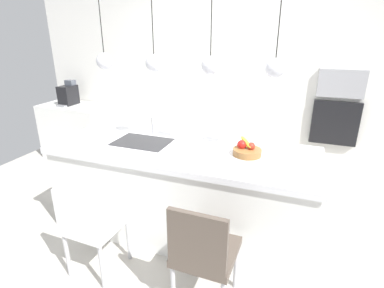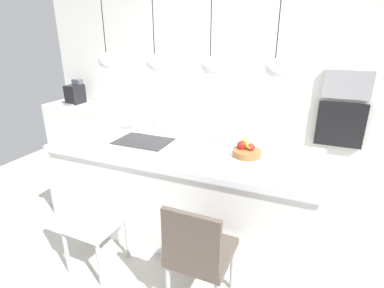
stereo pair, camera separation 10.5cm
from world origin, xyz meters
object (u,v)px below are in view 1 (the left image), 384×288
object	(u,v)px
coffee_machine	(68,94)
oven	(335,123)
fruit_bowl	(247,150)
microwave	(342,83)
chair_near	(91,224)
chair_middle	(204,251)

from	to	relation	value
coffee_machine	oven	bearing A→B (deg)	4.31
fruit_bowl	microwave	world-z (taller)	microwave
coffee_machine	oven	world-z (taller)	coffee_machine
microwave	chair_near	distance (m)	3.22
microwave	oven	xyz separation A→B (m)	(0.00, 0.00, -0.50)
chair_near	chair_middle	xyz separation A→B (m)	(0.99, -0.01, 0.02)
coffee_machine	chair_near	distance (m)	2.97
microwave	chair_middle	size ratio (longest dim) A/B	0.59
fruit_bowl	oven	world-z (taller)	oven
coffee_machine	chair_near	xyz separation A→B (m)	(2.01, -2.12, -0.54)
chair_middle	coffee_machine	bearing A→B (deg)	144.67
chair_near	chair_middle	distance (m)	0.99
fruit_bowl	coffee_machine	distance (m)	3.35
fruit_bowl	microwave	distance (m)	1.80
chair_middle	oven	bearing A→B (deg)	68.70
oven	chair_middle	bearing A→B (deg)	-111.30
chair_middle	chair_near	bearing A→B (deg)	179.50
chair_middle	fruit_bowl	bearing A→B (deg)	82.75
fruit_bowl	oven	size ratio (longest dim) A/B	0.46
microwave	fruit_bowl	bearing A→B (deg)	-118.36
coffee_machine	chair_middle	size ratio (longest dim) A/B	0.42
fruit_bowl	chair_middle	size ratio (longest dim) A/B	0.28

